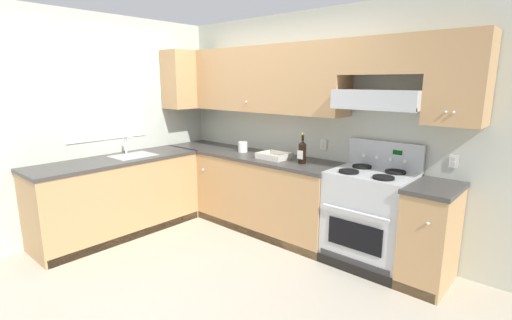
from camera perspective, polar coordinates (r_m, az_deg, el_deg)
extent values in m
plane|color=#B2AA99|center=(3.83, -10.80, -15.85)|extent=(7.04, 7.04, 0.00)
cube|color=beige|center=(4.32, 9.75, 5.21)|extent=(4.68, 0.12, 2.55)
cube|color=tan|center=(4.54, 0.05, 12.35)|extent=(2.37, 0.34, 0.76)
cube|color=tan|center=(3.50, 28.96, 10.94)|extent=(0.46, 0.34, 0.76)
cube|color=tan|center=(3.70, 19.49, 14.99)|extent=(0.80, 0.34, 0.34)
cube|color=#B7BABC|center=(3.66, 18.81, 8.95)|extent=(0.80, 0.46, 0.17)
cube|color=#B7BABC|center=(3.46, 17.29, 7.65)|extent=(0.80, 0.03, 0.04)
sphere|color=silver|center=(4.42, -1.52, 8.98)|extent=(0.02, 0.02, 0.02)
sphere|color=silver|center=(3.34, 27.31, 6.62)|extent=(0.02, 0.02, 0.02)
sphere|color=silver|center=(3.32, 28.28, 6.51)|extent=(0.02, 0.02, 0.02)
cube|color=silver|center=(4.23, 10.40, 2.37)|extent=(0.08, 0.01, 0.12)
cube|color=silver|center=(4.22, 10.37, 2.65)|extent=(0.03, 0.00, 0.03)
cube|color=silver|center=(4.23, 10.35, 2.06)|extent=(0.03, 0.00, 0.03)
cube|color=silver|center=(3.73, 28.31, -0.20)|extent=(0.08, 0.01, 0.12)
cube|color=silver|center=(3.72, 28.32, 0.12)|extent=(0.03, 0.00, 0.03)
cube|color=silver|center=(3.73, 28.26, -0.54)|extent=(0.03, 0.00, 0.03)
cube|color=beige|center=(4.85, -22.34, 5.23)|extent=(0.12, 4.00, 2.55)
cube|color=white|center=(4.78, -22.36, 8.45)|extent=(0.04, 1.00, 0.92)
cube|color=white|center=(4.76, -22.25, 8.45)|extent=(0.01, 0.90, 0.82)
cube|color=white|center=(4.76, -22.23, 8.45)|extent=(0.01, 0.90, 0.02)
cube|color=tan|center=(5.21, -10.50, 12.13)|extent=(0.34, 0.64, 0.76)
cube|color=tan|center=(4.66, -1.22, -4.68)|extent=(2.44, 0.61, 0.87)
cube|color=#3D3A38|center=(4.54, -1.24, 0.82)|extent=(2.46, 0.63, 0.04)
cube|color=tan|center=(3.64, 25.35, -10.82)|extent=(0.37, 0.61, 0.87)
cube|color=#3D3A38|center=(3.50, 26.03, -3.91)|extent=(0.40, 0.63, 0.04)
cube|color=black|center=(4.25, 2.03, -12.03)|extent=(3.54, 0.06, 0.09)
sphere|color=silver|center=(4.72, -8.21, -1.50)|extent=(0.03, 0.03, 0.03)
sphere|color=silver|center=(3.25, 25.08, -8.88)|extent=(0.03, 0.03, 0.03)
cube|color=tan|center=(4.65, -20.59, -5.52)|extent=(0.61, 1.89, 0.87)
cube|color=#3D3A38|center=(4.53, -21.01, -0.03)|extent=(0.63, 1.91, 0.04)
cube|color=black|center=(4.55, -18.55, -11.00)|extent=(0.06, 1.85, 0.09)
cube|color=#999B9E|center=(4.64, -18.46, 0.63)|extent=(0.40, 0.48, 0.01)
cube|color=#28282B|center=(4.66, -18.40, -0.24)|extent=(0.34, 0.42, 0.14)
cylinder|color=silver|center=(4.76, -19.52, 2.21)|extent=(0.03, 0.03, 0.22)
cylinder|color=silver|center=(4.67, -19.13, 3.31)|extent=(0.16, 0.02, 0.02)
cube|color=#B7BABC|center=(3.81, 17.07, -8.82)|extent=(0.76, 0.58, 0.91)
cube|color=black|center=(3.59, 14.99, -11.31)|extent=(0.53, 0.01, 0.26)
cylinder|color=silver|center=(3.48, 15.03, -7.80)|extent=(0.65, 0.02, 0.02)
cube|color=#333333|center=(3.71, 14.75, -15.35)|extent=(0.70, 0.01, 0.11)
cube|color=#B7BABC|center=(3.68, 17.52, -2.03)|extent=(0.76, 0.58, 0.02)
cube|color=#B7BABC|center=(3.89, 19.29, 0.67)|extent=(0.76, 0.04, 0.29)
cube|color=#053F0C|center=(3.82, 21.08, 1.09)|extent=(0.09, 0.01, 0.04)
cylinder|color=black|center=(3.62, 14.17, -1.75)|extent=(0.19, 0.19, 0.02)
cylinder|color=black|center=(3.62, 14.17, -1.84)|extent=(0.07, 0.07, 0.01)
cylinder|color=black|center=(3.48, 19.14, -2.60)|extent=(0.19, 0.19, 0.02)
cylinder|color=black|center=(3.48, 19.13, -2.69)|extent=(0.07, 0.07, 0.01)
cylinder|color=black|center=(3.86, 16.10, -0.98)|extent=(0.19, 0.19, 0.02)
cylinder|color=black|center=(3.86, 16.09, -1.07)|extent=(0.07, 0.07, 0.01)
cylinder|color=black|center=(3.74, 20.80, -1.74)|extent=(0.19, 0.19, 0.02)
cylinder|color=black|center=(3.74, 20.79, -1.83)|extent=(0.07, 0.07, 0.01)
cylinder|color=white|center=(3.96, 16.38, 0.68)|extent=(0.04, 0.02, 0.04)
cylinder|color=white|center=(3.90, 18.24, 0.40)|extent=(0.04, 0.02, 0.04)
cylinder|color=white|center=(3.85, 20.15, 0.12)|extent=(0.04, 0.02, 0.04)
cylinder|color=white|center=(3.81, 22.11, -0.18)|extent=(0.04, 0.02, 0.04)
cylinder|color=black|center=(3.99, 7.18, 0.95)|extent=(0.08, 0.08, 0.21)
cone|color=black|center=(3.97, 7.22, 2.69)|extent=(0.08, 0.08, 0.04)
cylinder|color=black|center=(3.96, 7.25, 3.57)|extent=(0.03, 0.03, 0.09)
cylinder|color=gold|center=(3.96, 7.26, 4.04)|extent=(0.03, 0.03, 0.02)
cube|color=silver|center=(3.96, 6.83, 0.80)|extent=(0.07, 0.00, 0.09)
cube|color=beige|center=(4.24, 2.78, 0.34)|extent=(0.27, 0.22, 0.02)
cube|color=beige|center=(4.13, 1.64, 0.42)|extent=(0.34, 0.01, 0.07)
cube|color=beige|center=(4.33, 3.88, 0.94)|extent=(0.34, 0.01, 0.07)
cube|color=beige|center=(4.33, 1.10, 0.97)|extent=(0.01, 0.25, 0.07)
cube|color=beige|center=(4.13, 4.55, 0.39)|extent=(0.01, 0.25, 0.07)
cylinder|color=white|center=(4.62, -2.05, 2.04)|extent=(0.12, 0.12, 0.13)
cylinder|color=#9E7A51|center=(4.61, -2.06, 2.80)|extent=(0.04, 0.04, 0.01)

